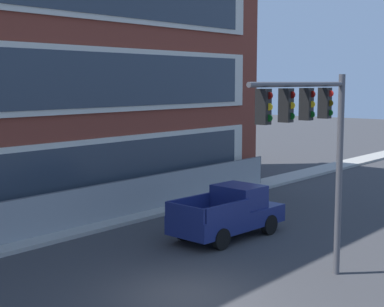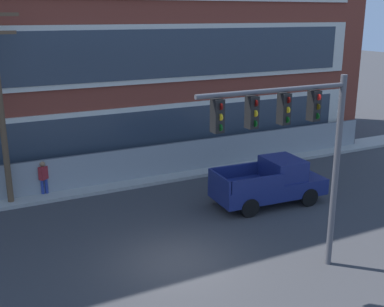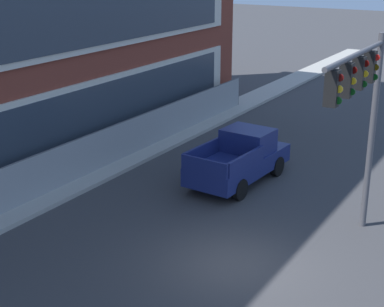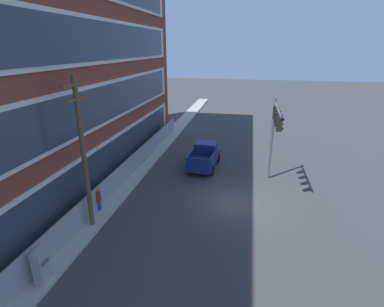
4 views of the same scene
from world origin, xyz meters
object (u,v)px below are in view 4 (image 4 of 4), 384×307
Objects in this scene: pickup_truck_navy at (205,156)px; pedestrian_near_cabinet at (99,198)px; utility_pole_near_corner at (83,150)px; electrical_cabinet at (42,268)px; traffic_signal_mast at (275,125)px.

pickup_truck_navy is 3.02× the size of pedestrian_near_cabinet.
utility_pole_near_corner is at bearing -168.24° from pedestrian_near_cabinet.
pickup_truck_navy is at bearing -31.24° from pedestrian_near_cabinet.
utility_pole_near_corner is 5.06× the size of pedestrian_near_cabinet.
electrical_cabinet is at bearing 161.87° from pickup_truck_navy.
pedestrian_near_cabinet is (1.51, 0.32, -3.71)m from utility_pole_near_corner.
pickup_truck_navy is 10.22m from pedestrian_near_cabinet.
pickup_truck_navy is at bearing -25.94° from utility_pole_near_corner.
utility_pole_near_corner is (-7.11, 10.28, -0.01)m from traffic_signal_mast.
electrical_cabinet is (-4.52, -0.15, -3.83)m from utility_pole_near_corner.
utility_pole_near_corner is (-10.25, 4.99, 3.74)m from pickup_truck_navy.
traffic_signal_mast is 7.21m from pickup_truck_navy.
pedestrian_near_cabinet is at bearing 148.76° from pickup_truck_navy.
pickup_truck_navy reaches higher than pedestrian_near_cabinet.
traffic_signal_mast is 3.69× the size of electrical_cabinet.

